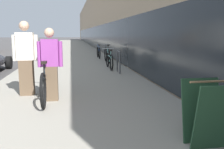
% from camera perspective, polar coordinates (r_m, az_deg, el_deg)
% --- Properties ---
extents(sidewalk_slab, '(4.76, 70.00, 0.14)m').
position_cam_1_polar(sidewalk_slab, '(24.19, -9.15, 5.51)').
color(sidewalk_slab, gray).
rests_on(sidewalk_slab, ground).
extents(storefront_facade, '(10.01, 70.00, 6.59)m').
position_cam_1_polar(storefront_facade, '(33.04, 3.89, 12.19)').
color(storefront_facade, tan).
rests_on(storefront_facade, ground).
extents(tandem_bicycle, '(0.52, 2.81, 0.93)m').
position_cam_1_polar(tandem_bicycle, '(6.16, -14.49, -1.31)').
color(tandem_bicycle, black).
rests_on(tandem_bicycle, sidewalk_slab).
extents(person_rider, '(0.55, 0.22, 1.63)m').
position_cam_1_polar(person_rider, '(5.73, -13.91, 2.21)').
color(person_rider, brown).
rests_on(person_rider, sidewalk_slab).
extents(person_bystander, '(0.61, 0.24, 1.80)m').
position_cam_1_polar(person_bystander, '(6.42, -19.11, 3.49)').
color(person_bystander, brown).
rests_on(person_bystander, sidewalk_slab).
extents(bike_rack_hoop, '(0.05, 0.60, 0.84)m').
position_cam_1_polar(bike_rack_hoop, '(9.60, 1.51, 3.43)').
color(bike_rack_hoop, '#4C4C51').
rests_on(bike_rack_hoop, sidewalk_slab).
extents(cruiser_bike_nearest, '(0.52, 1.79, 0.85)m').
position_cam_1_polar(cruiser_bike_nearest, '(10.75, -0.60, 3.26)').
color(cruiser_bike_nearest, black).
rests_on(cruiser_bike_nearest, sidewalk_slab).
extents(cruiser_bike_middle, '(0.52, 1.85, 0.95)m').
position_cam_1_polar(cruiser_bike_middle, '(13.09, -1.11, 4.51)').
color(cruiser_bike_middle, black).
rests_on(cruiser_bike_middle, sidewalk_slab).
extents(cruiser_bike_farthest, '(0.52, 1.65, 0.86)m').
position_cam_1_polar(cruiser_bike_farthest, '(15.42, -3.09, 5.11)').
color(cruiser_bike_farthest, black).
rests_on(cruiser_bike_farthest, sidewalk_slab).
extents(sandwich_board_sign, '(0.56, 0.56, 0.90)m').
position_cam_1_polar(sandwich_board_sign, '(3.61, 21.08, -8.27)').
color(sandwich_board_sign, '#23472D').
rests_on(sandwich_board_sign, sidewalk_slab).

